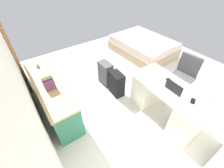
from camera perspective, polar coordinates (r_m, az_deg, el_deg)
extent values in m
plane|color=silver|center=(3.84, 8.34, 0.26)|extent=(5.53, 5.53, 0.00)
cube|color=white|center=(2.30, -34.18, 4.67)|extent=(4.32, 0.10, 2.76)
cube|color=#936038|center=(3.91, -34.36, 11.99)|extent=(0.88, 0.05, 2.04)
cube|color=silver|center=(2.76, 21.83, -1.62)|extent=(1.46, 0.71, 0.04)
cube|color=beige|center=(2.89, 27.37, -12.62)|extent=(0.42, 0.61, 0.72)
cube|color=beige|center=(3.21, 13.61, -1.67)|extent=(0.42, 0.61, 0.72)
cylinder|color=black|center=(3.83, 23.11, -3.04)|extent=(0.52, 0.52, 0.04)
cylinder|color=black|center=(3.71, 23.88, -0.91)|extent=(0.06, 0.06, 0.42)
cube|color=#4C4C51|center=(3.56, 24.95, 2.08)|extent=(0.51, 0.51, 0.08)
cube|color=#4C4C51|center=(3.58, 27.58, 6.63)|extent=(0.44, 0.11, 0.44)
cube|color=#2D7056|center=(3.18, -21.63, -4.86)|extent=(1.76, 0.44, 0.69)
cube|color=tan|center=(2.95, -23.36, 0.11)|extent=(1.80, 0.48, 0.04)
cube|color=#275F49|center=(3.04, -14.55, -9.70)|extent=(0.67, 0.01, 0.24)
cube|color=#275F49|center=(3.60, -19.70, -1.38)|extent=(0.67, 0.01, 0.24)
cube|color=tan|center=(5.10, 11.54, 13.02)|extent=(1.95, 1.47, 0.28)
cube|color=beige|center=(5.00, 11.92, 15.43)|extent=(1.89, 1.41, 0.20)
cube|color=white|center=(4.58, 18.41, 13.81)|extent=(0.50, 0.70, 0.10)
cube|color=black|center=(3.35, 1.79, 0.06)|extent=(0.38, 0.25, 0.57)
cube|color=#4C4C51|center=(3.62, -2.46, 3.96)|extent=(0.37, 0.23, 0.60)
cube|color=silver|center=(2.73, 23.31, -1.97)|extent=(0.32, 0.23, 0.02)
cube|color=black|center=(2.59, 22.51, -1.21)|extent=(0.31, 0.02, 0.19)
ellipsoid|color=white|center=(2.83, 19.35, 1.09)|extent=(0.06, 0.10, 0.03)
cube|color=black|center=(2.65, 28.54, -5.71)|extent=(0.11, 0.15, 0.01)
cube|color=black|center=(2.89, 20.36, 1.57)|extent=(0.10, 0.15, 0.01)
cylinder|color=silver|center=(2.60, 31.13, -8.01)|extent=(0.11, 0.11, 0.01)
cylinder|color=silver|center=(2.51, 32.28, -5.78)|extent=(0.02, 0.02, 0.28)
cone|color=white|center=(2.42, 32.55, -2.71)|extent=(0.11, 0.11, 0.09)
cube|color=#683659|center=(2.69, -22.59, -0.65)|extent=(0.03, 0.17, 0.19)
cube|color=#673C5A|center=(2.71, -22.94, 0.08)|extent=(0.03, 0.17, 0.23)
cube|color=#488825|center=(2.75, -23.20, 0.56)|extent=(0.03, 0.17, 0.23)
cube|color=#166F57|center=(2.79, -23.35, 0.75)|extent=(0.03, 0.17, 0.20)
cube|color=#88A642|center=(2.82, -23.57, 1.12)|extent=(0.03, 0.17, 0.19)
cone|color=#4C7FBF|center=(3.39, -26.57, 6.35)|extent=(0.08, 0.08, 0.11)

